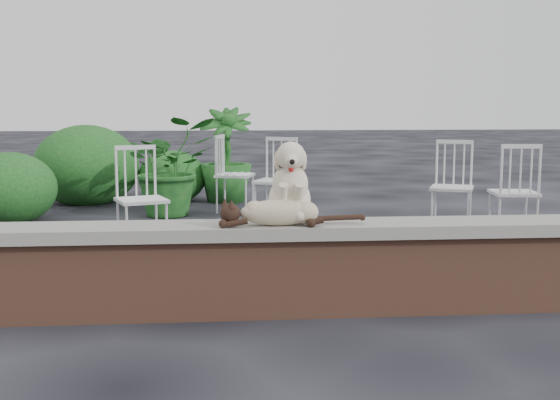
{
  "coord_description": "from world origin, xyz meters",
  "views": [
    {
      "loc": [
        -1.51,
        -4.34,
        1.33
      ],
      "look_at": [
        -1.13,
        0.2,
        0.7
      ],
      "focal_mm": 45.21,
      "sensor_mm": 36.0,
      "label": 1
    }
  ],
  "objects": [
    {
      "name": "capstone",
      "position": [
        0.0,
        0.0,
        0.54
      ],
      "size": [
        6.2,
        0.4,
        0.08
      ],
      "primitive_type": "cube",
      "color": "slate",
      "rests_on": "brick_wall"
    },
    {
      "name": "cat",
      "position": [
        -1.16,
        -0.08,
        0.67
      ],
      "size": [
        1.08,
        0.29,
        0.18
      ],
      "primitive_type": null,
      "rotation": [
        0.0,
        0.0,
        -0.03
      ],
      "color": "tan",
      "rests_on": "capstone"
    },
    {
      "name": "chair_e",
      "position": [
        -1.33,
        4.24,
        0.47
      ],
      "size": [
        0.69,
        0.69,
        0.94
      ],
      "primitive_type": null,
      "rotation": [
        0.0,
        0.0,
        1.29
      ],
      "color": "white",
      "rests_on": "ground"
    },
    {
      "name": "dog",
      "position": [
        -1.08,
        0.07,
        0.84
      ],
      "size": [
        0.36,
        0.46,
        0.52
      ],
      "primitive_type": null,
      "rotation": [
        0.0,
        0.0,
        -0.03
      ],
      "color": "beige",
      "rests_on": "capstone"
    },
    {
      "name": "shrubbery",
      "position": [
        -3.24,
        4.85,
        0.43
      ],
      "size": [
        2.7,
        2.52,
        1.1
      ],
      "color": "#134419",
      "rests_on": "ground"
    },
    {
      "name": "chair_a",
      "position": [
        -2.23,
        2.09,
        0.47
      ],
      "size": [
        0.72,
        0.72,
        0.94
      ],
      "primitive_type": null,
      "rotation": [
        0.0,
        0.0,
        0.35
      ],
      "color": "white",
      "rests_on": "ground"
    },
    {
      "name": "chair_d",
      "position": [
        0.89,
        2.75,
        0.47
      ],
      "size": [
        0.73,
        0.73,
        0.94
      ],
      "primitive_type": null,
      "rotation": [
        0.0,
        0.0,
        -0.4
      ],
      "color": "white",
      "rests_on": "ground"
    },
    {
      "name": "chair_b",
      "position": [
        -0.89,
        3.52,
        0.47
      ],
      "size": [
        0.74,
        0.74,
        0.94
      ],
      "primitive_type": null,
      "rotation": [
        0.0,
        0.0,
        -0.43
      ],
      "color": "white",
      "rests_on": "ground"
    },
    {
      "name": "brick_wall",
      "position": [
        0.0,
        0.0,
        0.25
      ],
      "size": [
        6.0,
        0.3,
        0.5
      ],
      "primitive_type": "cube",
      "color": "brown",
      "rests_on": "ground"
    },
    {
      "name": "potted_plant_a",
      "position": [
        -2.1,
        4.02,
        0.58
      ],
      "size": [
        1.32,
        1.24,
        1.17
      ],
      "primitive_type": "imported",
      "rotation": [
        0.0,
        0.0,
        0.38
      ],
      "color": "#134419",
      "rests_on": "ground"
    },
    {
      "name": "chair_c",
      "position": [
        1.36,
        2.31,
        0.47
      ],
      "size": [
        0.63,
        0.63,
        0.94
      ],
      "primitive_type": null,
      "rotation": [
        0.0,
        0.0,
        3.02
      ],
      "color": "white",
      "rests_on": "ground"
    },
    {
      "name": "ground",
      "position": [
        0.0,
        0.0,
        0.0
      ],
      "size": [
        60.0,
        60.0,
        0.0
      ],
      "primitive_type": "plane",
      "color": "black",
      "rests_on": "ground"
    },
    {
      "name": "potted_plant_b",
      "position": [
        -1.44,
        5.15,
        0.64
      ],
      "size": [
        0.78,
        0.78,
        1.27
      ],
      "primitive_type": "imported",
      "rotation": [
        0.0,
        0.0,
        -0.1
      ],
      "color": "#134419",
      "rests_on": "ground"
    }
  ]
}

